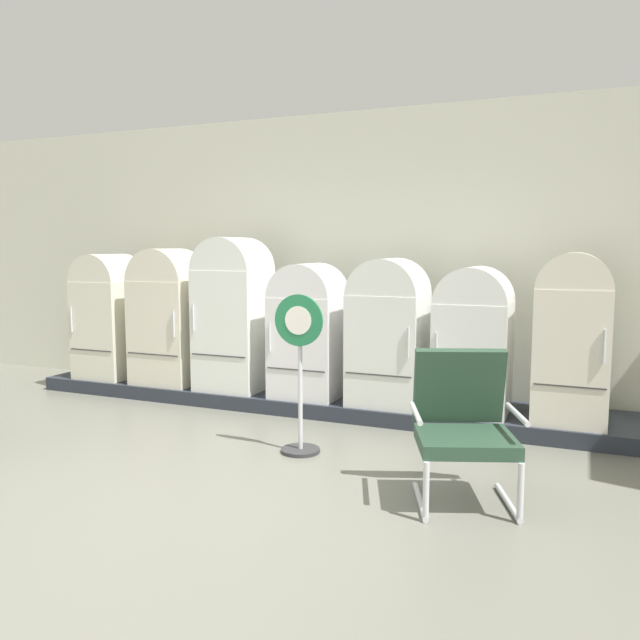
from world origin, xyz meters
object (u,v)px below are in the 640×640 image
(armchair_right, at_px, (463,421))
(refrigerator_6, at_px, (572,333))
(refrigerator_4, at_px, (388,328))
(refrigerator_5, at_px, (473,336))
(refrigerator_0, at_px, (109,312))
(sign_stand, at_px, (300,381))
(refrigerator_1, at_px, (168,313))
(refrigerator_2, at_px, (233,309))
(refrigerator_3, at_px, (308,327))

(armchair_right, bearing_deg, refrigerator_6, 70.40)
(refrigerator_4, distance_m, armchair_right, 2.07)
(refrigerator_4, relative_size, refrigerator_5, 1.05)
(refrigerator_0, distance_m, sign_stand, 3.34)
(refrigerator_1, relative_size, armchair_right, 1.52)
(refrigerator_0, xyz_separation_m, sign_stand, (3.06, -1.29, -0.32))
(refrigerator_5, relative_size, refrigerator_6, 0.91)
(refrigerator_4, height_order, sign_stand, refrigerator_4)
(refrigerator_2, distance_m, refrigerator_3, 0.90)
(refrigerator_1, height_order, refrigerator_3, refrigerator_1)
(refrigerator_2, distance_m, refrigerator_6, 3.39)
(refrigerator_1, xyz_separation_m, refrigerator_4, (2.56, 0.03, -0.05))
(refrigerator_0, bearing_deg, refrigerator_2, 0.10)
(armchair_right, bearing_deg, refrigerator_2, 147.75)
(refrigerator_3, height_order, refrigerator_5, refrigerator_3)
(armchair_right, bearing_deg, refrigerator_3, 137.28)
(refrigerator_0, bearing_deg, refrigerator_4, 0.13)
(refrigerator_0, distance_m, refrigerator_5, 4.23)
(refrigerator_2, distance_m, sign_stand, 1.93)
(refrigerator_0, relative_size, sign_stand, 1.11)
(refrigerator_6, distance_m, sign_stand, 2.42)
(refrigerator_5, relative_size, sign_stand, 1.04)
(refrigerator_5, height_order, refrigerator_6, refrigerator_6)
(refrigerator_5, relative_size, armchair_right, 1.36)
(refrigerator_4, bearing_deg, armchair_right, -59.34)
(refrigerator_2, height_order, sign_stand, refrigerator_2)
(refrigerator_0, relative_size, refrigerator_1, 0.96)
(refrigerator_4, xyz_separation_m, refrigerator_5, (0.81, 0.00, -0.04))
(refrigerator_1, distance_m, armchair_right, 4.01)
(refrigerator_0, height_order, armchair_right, refrigerator_0)
(refrigerator_0, height_order, refrigerator_2, refrigerator_2)
(refrigerator_5, bearing_deg, refrigerator_0, -179.86)
(refrigerator_0, xyz_separation_m, refrigerator_4, (3.42, 0.01, -0.02))
(refrigerator_1, relative_size, refrigerator_6, 1.02)
(refrigerator_2, relative_size, armchair_right, 1.64)
(refrigerator_0, xyz_separation_m, refrigerator_1, (0.86, -0.02, 0.03))
(refrigerator_3, distance_m, refrigerator_5, 1.66)
(refrigerator_4, bearing_deg, refrigerator_0, -179.87)
(refrigerator_3, height_order, armchair_right, refrigerator_3)
(refrigerator_0, distance_m, armchair_right, 4.80)
(refrigerator_5, height_order, sign_stand, refrigerator_5)
(refrigerator_3, bearing_deg, refrigerator_1, -179.50)
(refrigerator_4, relative_size, sign_stand, 1.09)
(refrigerator_1, distance_m, refrigerator_3, 1.72)
(refrigerator_2, xyz_separation_m, refrigerator_3, (0.88, -0.01, -0.15))
(refrigerator_6, height_order, sign_stand, refrigerator_6)
(refrigerator_0, relative_size, refrigerator_3, 1.06)
(refrigerator_6, relative_size, armchair_right, 1.50)
(refrigerator_0, distance_m, refrigerator_4, 3.42)
(refrigerator_0, distance_m, refrigerator_1, 0.86)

